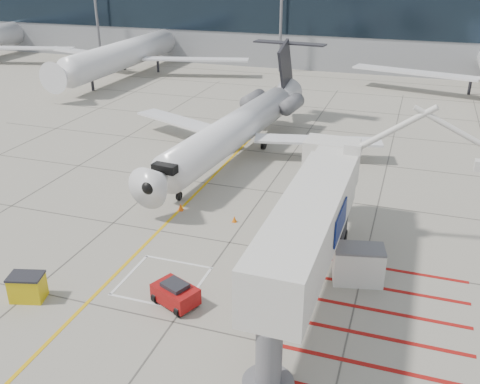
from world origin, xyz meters
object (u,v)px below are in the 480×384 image
(pushback_tug, at_px, (175,293))
(spill_bin, at_px, (27,287))
(regional_jet, at_px, (222,119))
(jet_bridge, at_px, (307,236))

(pushback_tug, height_order, spill_bin, spill_bin)
(regional_jet, xyz_separation_m, spill_bin, (-2.97, -20.31, -3.29))
(spill_bin, bearing_deg, regional_jet, 66.31)
(regional_jet, relative_size, jet_bridge, 1.66)
(regional_jet, bearing_deg, jet_bridge, -51.88)
(regional_jet, height_order, spill_bin, regional_jet)
(regional_jet, distance_m, pushback_tug, 19.14)
(spill_bin, bearing_deg, jet_bridge, 2.89)
(jet_bridge, bearing_deg, regional_jet, 123.25)
(jet_bridge, bearing_deg, spill_bin, -161.03)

